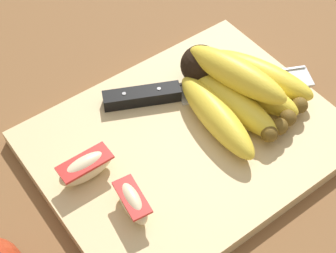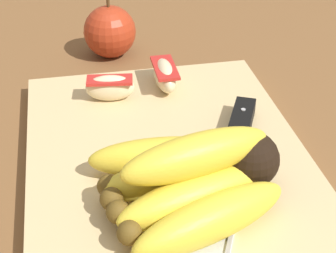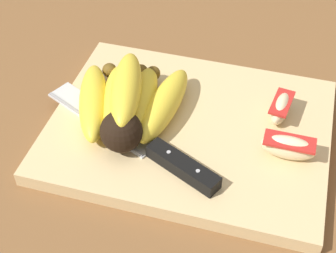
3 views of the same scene
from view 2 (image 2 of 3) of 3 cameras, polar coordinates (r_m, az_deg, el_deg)
ground_plane at (r=0.56m, az=-0.52°, el=-5.30°), size 6.00×6.00×0.00m
cutting_board at (r=0.57m, az=-0.15°, el=-3.27°), size 0.36×0.28×0.02m
banana_bunch at (r=0.49m, az=2.78°, el=-5.35°), size 0.16×0.17×0.07m
chefs_knife at (r=0.55m, az=6.73°, el=-3.07°), size 0.27×0.15×0.02m
apple_wedge_near at (r=0.67m, az=-0.33°, el=5.37°), size 0.07×0.03×0.03m
apple_wedge_middle at (r=0.65m, az=-6.01°, el=4.07°), size 0.03×0.06×0.03m
whole_apple at (r=0.79m, az=-6.04°, el=9.74°), size 0.07×0.07×0.09m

